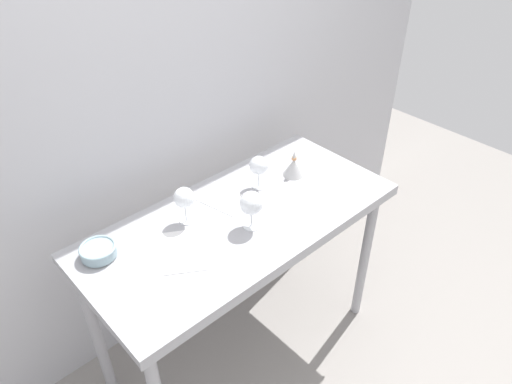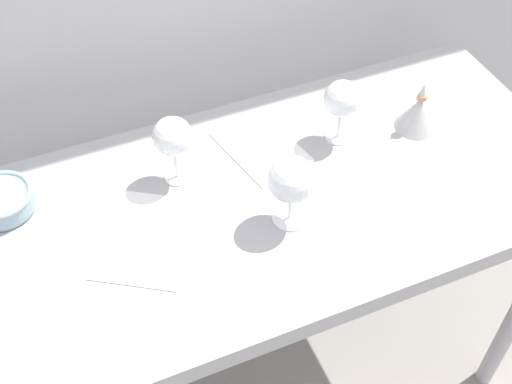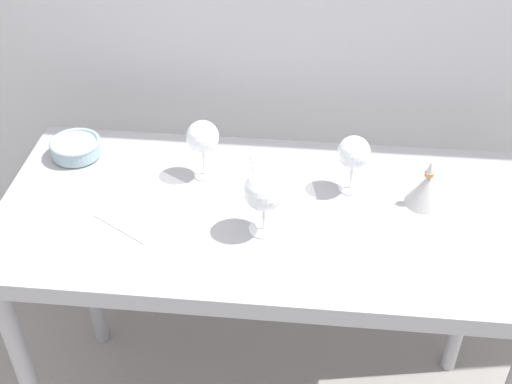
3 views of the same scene
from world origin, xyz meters
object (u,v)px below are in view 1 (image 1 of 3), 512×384
tasting_sheet_upper (185,251)px  wine_glass_far_left (184,198)px  tasting_bowl (98,251)px  wine_glass_far_right (259,166)px  tasting_sheet_lower (223,199)px  wine_glass_near_center (251,204)px  decanter_funnel (294,167)px

tasting_sheet_upper → wine_glass_far_left: bearing=83.7°
wine_glass_far_left → tasting_bowl: size_ratio=1.19×
wine_glass_far_right → wine_glass_far_left: size_ratio=0.96×
tasting_sheet_lower → tasting_bowl: bearing=163.6°
tasting_sheet_lower → tasting_bowl: (-0.59, 0.04, 0.03)m
wine_glass_far_left → tasting_sheet_lower: size_ratio=0.77×
wine_glass_near_center → decanter_funnel: size_ratio=1.31×
wine_glass_near_center → tasting_sheet_lower: bearing=82.3°
decanter_funnel → wine_glass_near_center: bearing=-160.1°
tasting_sheet_lower → wine_glass_far_right: bearing=-24.1°
wine_glass_near_center → tasting_sheet_lower: (0.03, 0.22, -0.12)m
wine_glass_far_right → wine_glass_near_center: bearing=-138.9°
wine_glass_far_left → tasting_sheet_lower: bearing=4.1°
wine_glass_near_center → tasting_sheet_upper: (-0.30, 0.07, -0.12)m
wine_glass_near_center → decanter_funnel: wine_glass_near_center is taller
tasting_sheet_upper → tasting_sheet_lower: same height
wine_glass_far_left → wine_glass_far_right: bearing=-3.3°
tasting_sheet_upper → tasting_bowl: tasting_bowl is taller
wine_glass_near_center → tasting_bowl: bearing=154.6°
wine_glass_far_left → tasting_bowl: bearing=171.8°
wine_glass_near_center → tasting_bowl: 0.62m
decanter_funnel → tasting_bowl: bearing=173.0°
wine_glass_near_center → wine_glass_far_right: bearing=41.1°
wine_glass_far_left → tasting_sheet_lower: (0.21, 0.02, -0.12)m
tasting_sheet_lower → tasting_sheet_upper: bearing=-166.5°
wine_glass_near_center → tasting_sheet_lower: wine_glass_near_center is taller
wine_glass_far_left → tasting_sheet_lower: 0.24m
wine_glass_far_left → decanter_funnel: wine_glass_far_left is taller
wine_glass_far_right → wine_glass_near_center: (-0.21, -0.19, 0.00)m
tasting_sheet_upper → decanter_funnel: (0.70, 0.08, 0.04)m
tasting_sheet_upper → decanter_funnel: bearing=38.7°
tasting_bowl → decanter_funnel: bearing=-7.0°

